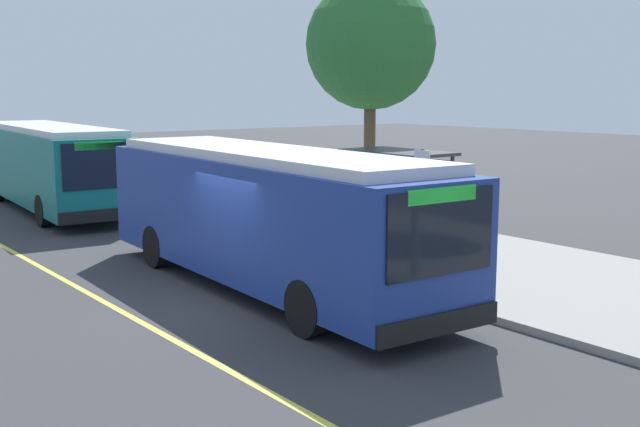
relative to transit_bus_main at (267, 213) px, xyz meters
The scene contains 10 objects.
ground_plane 1.98m from the transit_bus_main, 62.22° to the right, with size 120.00×120.00×0.00m, color #38383A.
sidewalk_curb 5.25m from the transit_bus_main, 83.93° to the left, with size 44.00×6.40×0.15m, color gray.
lane_stripe_center 3.63m from the transit_bus_main, 80.60° to the right, with size 36.00×0.14×0.01m, color #E0D64C.
transit_bus_main is the anchor object (origin of this frame).
transit_bus_second 13.70m from the transit_bus_main, behind, with size 11.17×3.33×2.95m.
bus_shelter 5.06m from the transit_bus_main, 104.77° to the left, with size 2.90×1.60×2.48m.
waiting_bench 5.07m from the transit_bus_main, 101.04° to the left, with size 1.60×0.48×0.95m.
route_sign_post 3.25m from the transit_bus_main, 51.42° to the left, with size 0.44×0.08×2.80m.
pedestrian_commuter 3.32m from the transit_bus_main, 109.17° to the left, with size 0.24×0.40×1.69m.
street_tree_near_shelter 9.35m from the transit_bus_main, 124.54° to the left, with size 3.96×3.96×7.36m.
Camera 1 is at (13.00, -7.89, 4.15)m, focal length 43.91 mm.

